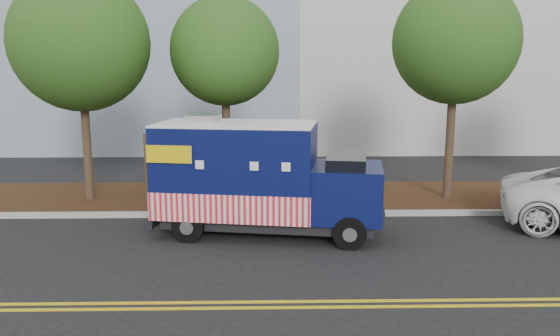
{
  "coord_description": "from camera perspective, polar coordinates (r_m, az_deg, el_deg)",
  "views": [
    {
      "loc": [
        0.5,
        -13.89,
        4.29
      ],
      "look_at": [
        0.82,
        0.6,
        1.58
      ],
      "focal_mm": 35.0,
      "sensor_mm": 36.0,
      "label": 1
    }
  ],
  "objects": [
    {
      "name": "tree_a",
      "position": [
        17.93,
        -20.14,
        12.17
      ],
      "size": [
        4.16,
        4.16,
        7.07
      ],
      "color": "#38281C",
      "rests_on": "ground"
    },
    {
      "name": "mulch_strip",
      "position": [
        17.9,
        -2.83,
        -3.03
      ],
      "size": [
        120.0,
        4.0,
        0.15
      ],
      "primitive_type": "cube",
      "color": "black",
      "rests_on": "ground"
    },
    {
      "name": "tree_c",
      "position": [
        17.83,
        17.86,
        12.42
      ],
      "size": [
        3.81,
        3.81,
        6.93
      ],
      "color": "#38281C",
      "rests_on": "ground"
    },
    {
      "name": "curb",
      "position": [
        15.87,
        -3.03,
        -4.82
      ],
      "size": [
        120.0,
        0.18,
        0.15
      ],
      "primitive_type": "cube",
      "color": "#9E9E99",
      "rests_on": "ground"
    },
    {
      "name": "food_truck",
      "position": [
        14.02,
        -2.43,
        -1.33
      ],
      "size": [
        6.1,
        3.06,
        3.08
      ],
      "rotation": [
        0.0,
        0.0,
        -0.16
      ],
      "color": "black",
      "rests_on": "ground"
    },
    {
      "name": "centerline_near",
      "position": [
        10.38,
        -4.03,
        -13.8
      ],
      "size": [
        120.0,
        0.1,
        0.01
      ],
      "primitive_type": "cube",
      "color": "gold",
      "rests_on": "ground"
    },
    {
      "name": "sign_post",
      "position": [
        16.2,
        -13.82,
        -0.7
      ],
      "size": [
        0.06,
        0.06,
        2.4
      ],
      "primitive_type": "cube",
      "color": "#473828",
      "rests_on": "ground"
    },
    {
      "name": "tree_b",
      "position": [
        17.71,
        -5.78,
        12.01
      ],
      "size": [
        3.46,
        3.46,
        6.49
      ],
      "color": "#38281C",
      "rests_on": "ground"
    },
    {
      "name": "centerline_far",
      "position": [
        10.15,
        -4.1,
        -14.38
      ],
      "size": [
        120.0,
        0.1,
        0.01
      ],
      "primitive_type": "cube",
      "color": "gold",
      "rests_on": "ground"
    },
    {
      "name": "ground",
      "position": [
        14.54,
        -3.19,
        -6.57
      ],
      "size": [
        120.0,
        120.0,
        0.0
      ],
      "primitive_type": "plane",
      "color": "black",
      "rests_on": "ground"
    }
  ]
}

